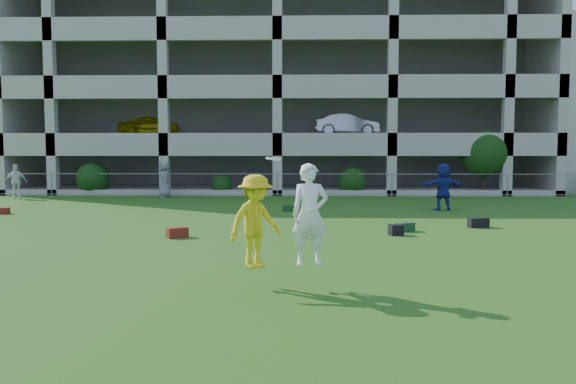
{
  "coord_description": "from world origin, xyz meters",
  "views": [
    {
      "loc": [
        1.25,
        -10.38,
        2.4
      ],
      "look_at": [
        0.94,
        3.0,
        1.4
      ],
      "focal_mm": 35.0,
      "sensor_mm": 36.0,
      "label": 1
    }
  ],
  "objects_px": {
    "frisbee_contest": "(272,219)",
    "parking_garage": "(283,96)",
    "bystander_d": "(443,187)",
    "crate_d": "(396,230)",
    "bystander_b": "(16,182)",
    "bystander_c": "(165,179)"
  },
  "relations": [
    {
      "from": "frisbee_contest",
      "to": "parking_garage",
      "type": "bearing_deg",
      "value": 91.52
    },
    {
      "from": "frisbee_contest",
      "to": "parking_garage",
      "type": "xyz_separation_m",
      "value": [
        -0.75,
        28.41,
        4.81
      ]
    },
    {
      "from": "bystander_d",
      "to": "crate_d",
      "type": "xyz_separation_m",
      "value": [
        -2.97,
        -6.62,
        -0.8
      ]
    },
    {
      "from": "bystander_b",
      "to": "bystander_c",
      "type": "distance_m",
      "value": 7.24
    },
    {
      "from": "frisbee_contest",
      "to": "parking_garage",
      "type": "height_order",
      "value": "parking_garage"
    },
    {
      "from": "crate_d",
      "to": "bystander_b",
      "type": "bearing_deg",
      "value": 145.48
    },
    {
      "from": "bystander_c",
      "to": "parking_garage",
      "type": "xyz_separation_m",
      "value": [
        5.68,
        9.8,
        5.1
      ]
    },
    {
      "from": "bystander_c",
      "to": "parking_garage",
      "type": "distance_m",
      "value": 12.42
    },
    {
      "from": "bystander_d",
      "to": "crate_d",
      "type": "distance_m",
      "value": 7.3
    },
    {
      "from": "bystander_b",
      "to": "frisbee_contest",
      "type": "height_order",
      "value": "frisbee_contest"
    },
    {
      "from": "bystander_b",
      "to": "parking_garage",
      "type": "bearing_deg",
      "value": 13.62
    },
    {
      "from": "bystander_d",
      "to": "parking_garage",
      "type": "relative_size",
      "value": 0.06
    },
    {
      "from": "bystander_b",
      "to": "bystander_c",
      "type": "xyz_separation_m",
      "value": [
        7.18,
        0.93,
        0.07
      ]
    },
    {
      "from": "bystander_d",
      "to": "crate_d",
      "type": "bearing_deg",
      "value": 56.47
    },
    {
      "from": "bystander_b",
      "to": "crate_d",
      "type": "height_order",
      "value": "bystander_b"
    },
    {
      "from": "crate_d",
      "to": "frisbee_contest",
      "type": "bearing_deg",
      "value": -117.49
    },
    {
      "from": "frisbee_contest",
      "to": "parking_garage",
      "type": "relative_size",
      "value": 0.06
    },
    {
      "from": "bystander_d",
      "to": "frisbee_contest",
      "type": "distance_m",
      "value": 14.15
    },
    {
      "from": "bystander_d",
      "to": "crate_d",
      "type": "relative_size",
      "value": 5.4
    },
    {
      "from": "bystander_d",
      "to": "parking_garage",
      "type": "bearing_deg",
      "value": -75.54
    },
    {
      "from": "frisbee_contest",
      "to": "bystander_c",
      "type": "bearing_deg",
      "value": 109.08
    },
    {
      "from": "bystander_b",
      "to": "frisbee_contest",
      "type": "distance_m",
      "value": 22.32
    }
  ]
}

